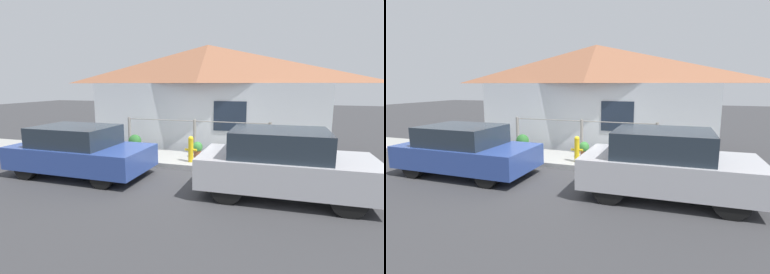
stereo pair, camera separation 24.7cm
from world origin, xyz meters
TOP-DOWN VIEW (x-y plane):
  - ground_plane at (0.00, 0.00)m, footprint 60.00×60.00m
  - sidewalk at (0.00, 0.84)m, footprint 24.00×1.68m
  - house at (0.00, 3.14)m, footprint 8.81×2.23m
  - fence at (0.00, 1.53)m, footprint 4.90×0.10m
  - car_left at (-2.33, -1.27)m, footprint 3.66×1.77m
  - car_right at (2.82, -1.27)m, footprint 3.64×1.82m
  - fire_hydrant at (0.22, 0.42)m, footprint 0.36×0.16m
  - potted_plant_near_hydrant at (0.24, 1.03)m, footprint 0.33×0.33m
  - potted_plant_by_fence at (-1.99, 1.14)m, footprint 0.44×0.44m

SIDE VIEW (x-z plane):
  - ground_plane at x=0.00m, z-range 0.00..0.00m
  - sidewalk at x=0.00m, z-range 0.00..0.13m
  - potted_plant_near_hydrant at x=0.24m, z-range 0.16..0.66m
  - potted_plant_by_fence at x=-1.99m, z-range 0.16..0.75m
  - fire_hydrant at x=0.22m, z-range 0.15..0.92m
  - car_left at x=-2.33m, z-range 0.00..1.32m
  - car_right at x=2.82m, z-range 0.00..1.45m
  - fence at x=0.00m, z-range 0.19..1.31m
  - house at x=0.00m, z-range 1.05..4.87m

